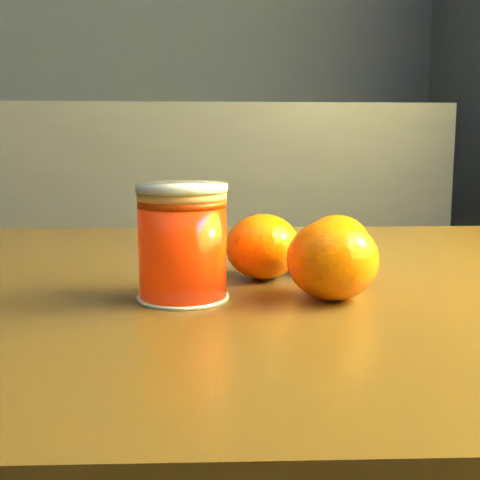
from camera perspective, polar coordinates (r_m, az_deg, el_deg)
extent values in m
cube|color=brown|center=(0.61, 2.84, -5.18)|extent=(0.99, 0.73, 0.04)
cylinder|color=#FA2B05|center=(0.53, -4.93, -0.85)|extent=(0.07, 0.07, 0.08)
cylinder|color=tan|center=(0.52, -5.00, 3.79)|extent=(0.07, 0.07, 0.01)
cylinder|color=silver|center=(0.52, -5.00, 4.38)|extent=(0.07, 0.07, 0.00)
ellipsoid|color=orange|center=(0.60, 1.97, -0.57)|extent=(0.08, 0.08, 0.06)
ellipsoid|color=orange|center=(0.64, 8.28, -0.30)|extent=(0.07, 0.07, 0.05)
ellipsoid|color=orange|center=(0.53, 7.90, -1.67)|extent=(0.07, 0.07, 0.06)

